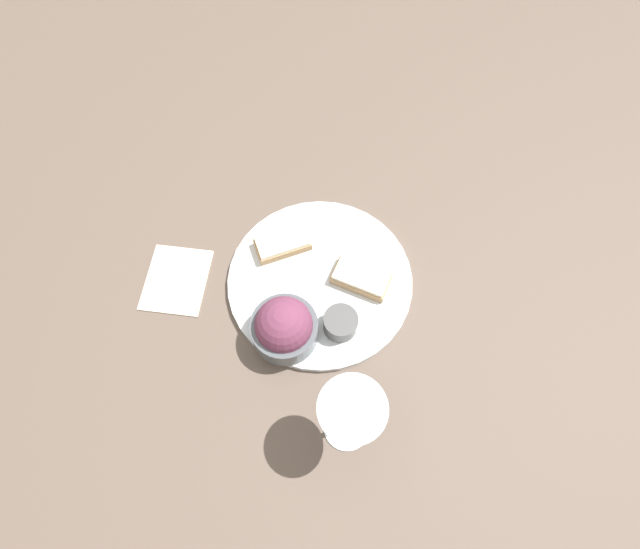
# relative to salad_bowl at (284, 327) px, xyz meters

# --- Properties ---
(ground_plane) EXTENTS (4.00, 4.00, 0.00)m
(ground_plane) POSITION_rel_salad_bowl_xyz_m (-0.04, -0.11, -0.05)
(ground_plane) COLOR brown
(dinner_plate) EXTENTS (0.34, 0.34, 0.01)m
(dinner_plate) POSITION_rel_salad_bowl_xyz_m (-0.04, -0.11, -0.04)
(dinner_plate) COLOR silver
(dinner_plate) RESTS_ON ground_plane
(salad_bowl) EXTENTS (0.11, 0.11, 0.10)m
(salad_bowl) POSITION_rel_salad_bowl_xyz_m (0.00, 0.00, 0.00)
(salad_bowl) COLOR #4C5156
(salad_bowl) RESTS_ON dinner_plate
(sauce_ramekin) EXTENTS (0.06, 0.06, 0.04)m
(sauce_ramekin) POSITION_rel_salad_bowl_xyz_m (-0.09, -0.03, -0.02)
(sauce_ramekin) COLOR #4C4C4C
(sauce_ramekin) RESTS_ON dinner_plate
(cheese_toast_near) EXTENTS (0.11, 0.07, 0.03)m
(cheese_toast_near) POSITION_rel_salad_bowl_xyz_m (-0.11, -0.12, -0.02)
(cheese_toast_near) COLOR tan
(cheese_toast_near) RESTS_ON dinner_plate
(cheese_toast_far) EXTENTS (0.11, 0.09, 0.03)m
(cheese_toast_far) POSITION_rel_salad_bowl_xyz_m (0.04, -0.17, -0.02)
(cheese_toast_far) COLOR tan
(cheese_toast_far) RESTS_ON dinner_plate
(wine_glass) EXTENTS (0.10, 0.10, 0.17)m
(wine_glass) POSITION_rel_salad_bowl_xyz_m (-0.13, 0.13, 0.07)
(wine_glass) COLOR silver
(wine_glass) RESTS_ON ground_plane
(napkin) EXTENTS (0.12, 0.14, 0.01)m
(napkin) POSITION_rel_salad_bowl_xyz_m (0.22, -0.07, -0.05)
(napkin) COLOR beige
(napkin) RESTS_ON ground_plane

